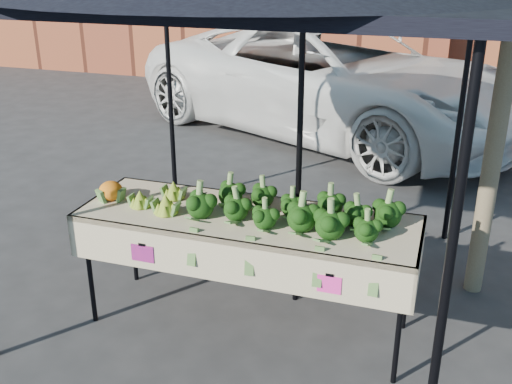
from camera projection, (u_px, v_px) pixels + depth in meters
name	position (u px, v px, depth m)	size (l,w,h in m)	color
ground	(264.00, 316.00, 4.61)	(90.00, 90.00, 0.00)	#262629
table	(247.00, 272.00, 4.35)	(2.40, 0.81, 0.90)	#C6B094
canopy	(257.00, 129.00, 4.50)	(3.16, 3.16, 2.74)	black
broccoli_heap	(293.00, 205.00, 4.06)	(1.45, 0.55, 0.23)	#0A340B
romanesco_cluster	(160.00, 193.00, 4.33)	(0.41, 0.45, 0.18)	#96AC2C
cauliflower_pair	(111.00, 189.00, 4.42)	(0.18, 0.18, 0.16)	orange
street_tree	(512.00, 40.00, 4.22)	(2.07, 2.07, 4.07)	#1E4C14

